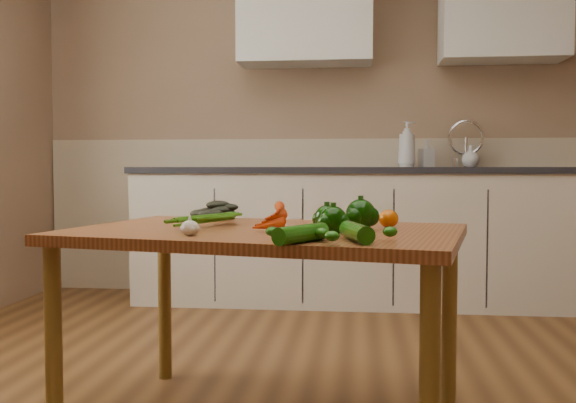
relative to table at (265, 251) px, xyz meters
The scene contains 18 objects.
room 0.65m from the table, 62.74° to the left, with size 4.04×5.04×2.64m.
counter_run 2.14m from the table, 82.91° to the left, with size 2.84×0.64×1.14m.
upper_cabinets 2.67m from the table, 75.92° to the left, with size 2.15×0.35×0.70m.
table is the anchor object (origin of this frame).
soap_bottle_a 2.32m from the table, 73.89° to the left, with size 0.12×0.12×0.30m, color silver.
soap_bottle_b 2.44m from the table, 71.31° to the left, with size 0.08×0.08×0.18m, color silver.
soap_bottle_c 2.55m from the table, 65.10° to the left, with size 0.11×0.11×0.15m, color silver.
carrot_bunch 0.12m from the table, 155.90° to the left, with size 0.24×0.18×0.06m, color #C93304, non-canonical shape.
leafy_greens 0.46m from the table, 127.35° to the left, with size 0.18×0.17×0.09m, color black, non-canonical shape.
garlic_bulb 0.33m from the table, 128.70° to the right, with size 0.06×0.06×0.05m, color silver.
pepper_a 0.24m from the table, ahead, with size 0.08×0.08×0.08m, color #083002.
pepper_b 0.35m from the table, ahead, with size 0.10×0.10×0.10m, color #083002.
pepper_c 0.31m from the table, 34.62° to the right, with size 0.09×0.09×0.09m, color #083002.
tomato_a 0.27m from the table, 34.69° to the left, with size 0.06×0.06×0.06m, color #8F1302.
tomato_b 0.33m from the table, 21.81° to the left, with size 0.06×0.06×0.06m, color #CB5405.
tomato_c 0.44m from the table, 11.97° to the left, with size 0.07×0.07×0.06m, color #CB5405.
zucchini_a 0.48m from the table, 48.26° to the right, with size 0.05×0.05×0.20m, color #124E08.
zucchini_b 0.44m from the table, 68.21° to the right, with size 0.05×0.05×0.20m, color #124E08.
Camera 1 is at (0.26, -2.07, 0.89)m, focal length 40.00 mm.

